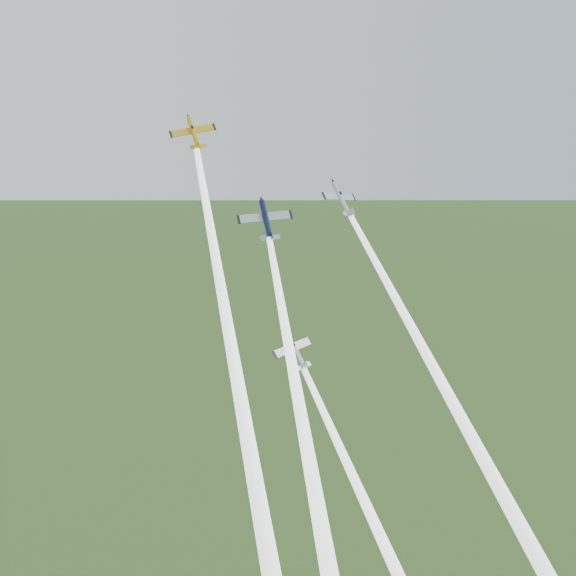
{
  "coord_description": "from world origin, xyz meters",
  "views": [
    {
      "loc": [
        -44.1,
        -106.31,
        118.76
      ],
      "look_at": [
        0.0,
        -6.0,
        92.0
      ],
      "focal_mm": 45.0,
      "sensor_mm": 36.0,
      "label": 1
    }
  ],
  "objects": [
    {
      "name": "smoke_trail_navy",
      "position": [
        -5.45,
        -23.99,
        75.96
      ],
      "size": [
        7.94,
        39.18,
        49.87
      ],
      "primitive_type": null,
      "rotation": [
        -0.65,
        0.0,
        -0.13
      ],
      "color": "white"
    },
    {
      "name": "smoke_trail_silver_low",
      "position": [
        5.77,
        -31.19,
        55.7
      ],
      "size": [
        15.56,
        39.64,
        52.11
      ],
      "primitive_type": null,
      "rotation": [
        -0.65,
        0.0,
        0.32
      ],
      "color": "white"
    },
    {
      "name": "plane_navy",
      "position": [
        -2.72,
        -3.73,
        102.61
      ],
      "size": [
        9.18,
        7.53,
        8.2
      ],
      "primitive_type": null,
      "rotation": [
        0.92,
        -0.06,
        -0.13
      ],
      "color": "#0B1334"
    },
    {
      "name": "smoke_trail_yellow",
      "position": [
        -13.68,
        -20.3,
        83.48
      ],
      "size": [
        6.97,
        47.75,
        60.99
      ],
      "primitive_type": null,
      "rotation": [
        -0.65,
        0.0,
        -0.09
      ],
      "color": "white"
    },
    {
      "name": "smoke_trail_silver_right",
      "position": [
        22.23,
        -18.62,
        75.24
      ],
      "size": [
        19.49,
        40.73,
        55.04
      ],
      "primitive_type": null,
      "rotation": [
        -0.65,
        0.0,
        0.4
      ],
      "color": "white"
    },
    {
      "name": "plane_silver_low",
      "position": [
        -0.99,
        -10.99,
        83.45
      ],
      "size": [
        9.51,
        7.58,
        7.48
      ],
      "primitive_type": null,
      "rotation": [
        0.92,
        -0.09,
        0.32
      ],
      "color": "#B4BBC3"
    },
    {
      "name": "plane_yellow",
      "position": [
        -11.48,
        4.31,
        115.68
      ],
      "size": [
        7.9,
        6.01,
        7.53
      ],
      "primitive_type": null,
      "rotation": [
        0.92,
        -0.16,
        -0.09
      ],
      "color": "gold"
    },
    {
      "name": "plane_silver_right",
      "position": [
        13.4,
        2.0,
        104.47
      ],
      "size": [
        9.51,
        9.19,
        8.33
      ],
      "primitive_type": null,
      "rotation": [
        0.92,
        0.11,
        0.4
      ],
      "color": "silver"
    }
  ]
}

